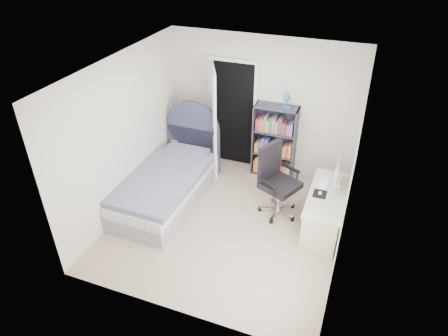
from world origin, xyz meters
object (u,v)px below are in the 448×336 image
(bed, at_px, (169,182))
(floor_lamp, at_px, (212,140))
(nightstand, at_px, (179,147))
(bookcase, at_px, (274,144))
(office_chair, at_px, (276,177))
(desk, at_px, (325,209))

(bed, height_order, floor_lamp, floor_lamp)
(nightstand, xyz_separation_m, bookcase, (1.79, 0.28, 0.27))
(office_chair, bearing_deg, nightstand, 159.28)
(bed, bearing_deg, office_chair, 9.10)
(nightstand, distance_m, office_chair, 2.26)
(nightstand, xyz_separation_m, floor_lamp, (0.68, 0.05, 0.26))
(floor_lamp, relative_size, desk, 1.12)
(bed, xyz_separation_m, floor_lamp, (0.35, 1.13, 0.30))
(nightstand, bearing_deg, desk, -17.97)
(bookcase, height_order, office_chair, bookcase)
(floor_lamp, height_order, desk, floor_lamp)
(nightstand, relative_size, bookcase, 0.34)
(bookcase, bearing_deg, desk, -47.40)
(floor_lamp, distance_m, desk, 2.47)
(desk, bearing_deg, nightstand, 162.03)
(bed, xyz_separation_m, bookcase, (1.46, 1.36, 0.31))
(bookcase, bearing_deg, bed, -137.06)
(bed, height_order, office_chair, bed)
(floor_lamp, distance_m, bookcase, 1.14)
(bed, distance_m, nightstand, 1.12)
(bed, height_order, desk, bed)
(nightstand, bearing_deg, floor_lamp, 4.43)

